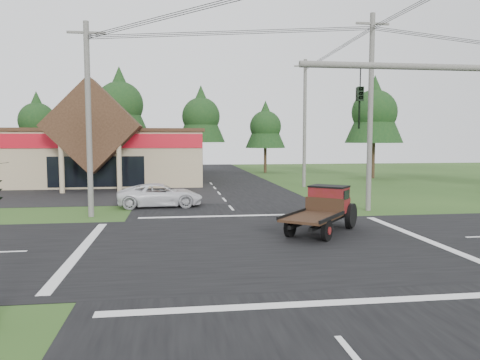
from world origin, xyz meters
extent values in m
plane|color=#274418|center=(0.00, 0.00, 0.00)|extent=(120.00, 120.00, 0.00)
cube|color=black|center=(0.00, 0.00, 0.01)|extent=(12.00, 120.00, 0.02)
cube|color=black|center=(0.00, 0.00, 0.01)|extent=(120.00, 12.00, 0.02)
cube|color=black|center=(-14.00, 19.00, 0.01)|extent=(28.00, 14.00, 0.02)
cube|color=tan|center=(-16.00, 30.00, 2.50)|extent=(30.00, 15.00, 5.00)
cube|color=#342015|center=(-16.00, 30.00, 5.05)|extent=(30.40, 15.40, 0.30)
cube|color=maroon|center=(-16.00, 22.45, 4.10)|extent=(30.00, 0.12, 1.20)
cube|color=#342015|center=(-10.00, 21.50, 5.30)|extent=(7.78, 4.00, 7.78)
cylinder|color=tan|center=(-12.20, 19.80, 2.00)|extent=(0.40, 0.40, 4.00)
cylinder|color=tan|center=(-7.80, 19.80, 2.00)|extent=(0.40, 0.40, 4.00)
cube|color=black|center=(-10.00, 22.48, 1.50)|extent=(8.00, 0.08, 2.60)
cylinder|color=#595651|center=(3.50, -7.50, 6.00)|extent=(8.00, 0.16, 0.16)
imported|color=black|center=(1.00, -7.50, 5.00)|extent=(0.16, 0.20, 1.00)
cylinder|color=#595651|center=(-8.00, 8.00, 5.25)|extent=(0.30, 0.30, 10.50)
cube|color=#595651|center=(-8.00, 8.00, 9.90)|extent=(2.00, 0.12, 0.12)
cylinder|color=#595651|center=(8.00, 8.00, 5.75)|extent=(0.30, 0.30, 11.50)
cube|color=#595651|center=(8.00, 8.00, 10.90)|extent=(2.00, 0.12, 0.12)
cylinder|color=#595651|center=(8.00, 22.00, 5.60)|extent=(0.30, 0.30, 11.20)
cube|color=#595651|center=(8.00, 22.00, 10.60)|extent=(2.00, 0.12, 0.12)
cylinder|color=#332316|center=(-20.00, 42.00, 1.75)|extent=(0.36, 0.36, 3.50)
cone|color=#133315|center=(-20.00, 42.00, 6.80)|extent=(5.60, 5.60, 6.60)
sphere|color=#133315|center=(-20.00, 42.00, 6.50)|extent=(4.40, 4.40, 4.40)
cylinder|color=#332316|center=(-10.00, 41.00, 2.27)|extent=(0.36, 0.36, 4.55)
cone|color=#133315|center=(-10.00, 41.00, 8.84)|extent=(7.28, 7.28, 8.58)
sphere|color=#133315|center=(-10.00, 41.00, 8.45)|extent=(5.72, 5.72, 5.72)
cylinder|color=#332316|center=(0.00, 42.00, 1.92)|extent=(0.36, 0.36, 3.85)
cone|color=#133315|center=(0.00, 42.00, 7.48)|extent=(6.16, 6.16, 7.26)
sphere|color=#133315|center=(0.00, 42.00, 7.15)|extent=(4.84, 4.84, 4.84)
cylinder|color=#332316|center=(8.00, 40.00, 1.57)|extent=(0.36, 0.36, 3.15)
cone|color=#133315|center=(8.00, 40.00, 6.12)|extent=(5.04, 5.04, 5.94)
sphere|color=#133315|center=(8.00, 40.00, 5.85)|extent=(3.96, 3.96, 3.96)
cylinder|color=#332316|center=(18.00, 30.00, 1.92)|extent=(0.36, 0.36, 3.85)
cone|color=#133315|center=(18.00, 30.00, 7.48)|extent=(6.16, 6.16, 7.26)
sphere|color=#133315|center=(18.00, 30.00, 7.15)|extent=(4.84, 4.84, 4.84)
imported|color=silver|center=(-4.35, 11.33, 0.74)|extent=(5.43, 2.74, 1.47)
camera|label=1|loc=(-3.42, -18.32, 4.25)|focal=35.00mm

